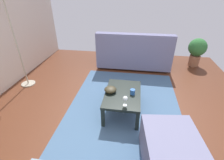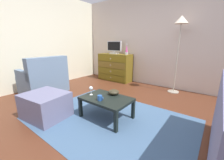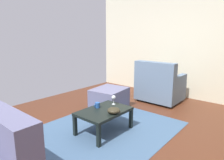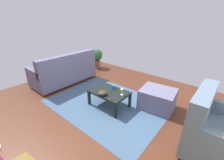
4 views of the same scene
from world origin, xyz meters
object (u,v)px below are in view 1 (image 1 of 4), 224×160
(coffee_table, at_px, (123,95))
(standing_lamp, at_px, (4,1))
(ottoman, at_px, (170,150))
(potted_plant, at_px, (197,50))
(couch_large, at_px, (134,54))
(mug, at_px, (133,92))
(bowl_decorative, at_px, (110,90))
(wine_glass, at_px, (125,99))

(coffee_table, relative_size, standing_lamp, 0.44)
(ottoman, xyz_separation_m, potted_plant, (2.95, -1.07, 0.22))
(coffee_table, height_order, potted_plant, potted_plant)
(ottoman, bearing_deg, standing_lamp, 62.45)
(coffee_table, distance_m, couch_large, 1.84)
(coffee_table, relative_size, potted_plant, 1.15)
(potted_plant, bearing_deg, mug, 143.90)
(potted_plant, bearing_deg, couch_large, 99.75)
(coffee_table, xyz_separation_m, couch_large, (1.83, -0.12, 0.03))
(ottoman, bearing_deg, bowl_decorative, 44.18)
(ottoman, bearing_deg, couch_large, 10.76)
(standing_lamp, bearing_deg, coffee_table, -105.28)
(mug, bearing_deg, couch_large, 1.14)
(couch_large, bearing_deg, ottoman, -169.24)
(bowl_decorative, relative_size, ottoman, 0.28)
(coffee_table, bearing_deg, potted_plant, -38.79)
(standing_lamp, height_order, potted_plant, standing_lamp)
(coffee_table, distance_m, potted_plant, 2.70)
(wine_glass, relative_size, ottoman, 0.22)
(wine_glass, xyz_separation_m, standing_lamp, (0.87, 2.14, 1.13))
(coffee_table, xyz_separation_m, bowl_decorative, (0.00, 0.20, 0.09))
(ottoman, distance_m, standing_lamp, 3.36)
(wine_glass, height_order, standing_lamp, standing_lamp)
(bowl_decorative, distance_m, ottoman, 1.20)
(bowl_decorative, xyz_separation_m, couch_large, (1.83, -0.32, -0.06))
(couch_large, bearing_deg, coffee_table, 176.38)
(wine_glass, distance_m, couch_large, 2.14)
(potted_plant, bearing_deg, wine_glass, 145.84)
(couch_large, bearing_deg, potted_plant, -80.25)
(couch_large, height_order, standing_lamp, standing_lamp)
(wine_glass, distance_m, ottoman, 0.83)
(bowl_decorative, relative_size, couch_large, 0.11)
(wine_glass, xyz_separation_m, mug, (0.30, -0.09, -0.07))
(couch_large, height_order, potted_plant, couch_large)
(bowl_decorative, bearing_deg, standing_lamp, 73.31)
(wine_glass, bearing_deg, potted_plant, -34.16)
(standing_lamp, bearing_deg, mug, -104.41)
(coffee_table, bearing_deg, ottoman, -143.50)
(mug, distance_m, ottoman, 0.98)
(mug, height_order, potted_plant, potted_plant)
(wine_glass, relative_size, standing_lamp, 0.08)
(ottoman, bearing_deg, wine_glass, 46.28)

